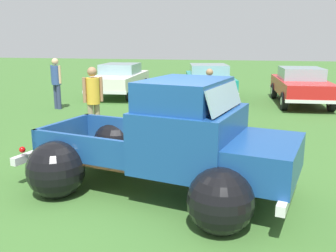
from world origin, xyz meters
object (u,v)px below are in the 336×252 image
Objects in this scene: show_car_2 at (301,84)px; lane_cone_1 at (140,135)px; spectator_0 at (209,92)px; spectator_1 at (56,80)px; vintage_pickup_truck at (175,150)px; spectator_2 at (93,97)px; show_car_1 at (209,79)px; show_car_0 at (120,78)px.

show_car_2 is 7.04× the size of lane_cone_1.
spectator_1 reaches higher than spectator_0.
spectator_1 is (-5.67, 6.72, 0.31)m from vintage_pickup_truck.
show_car_2 is 8.82m from spectator_2.
show_car_0 is at bearing -96.75° from show_car_1.
lane_cone_1 is at bearing 131.21° from vintage_pickup_truck.
spectator_0 is 0.89× the size of spectator_1.
show_car_2 is at bearing -82.14° from spectator_2.
show_car_2 is at bearing -91.47° from spectator_0.
vintage_pickup_truck reaches higher than lane_cone_1.
show_car_1 is at bearing -56.09° from spectator_2.
lane_cone_1 is at bearing 69.97° from spectator_1.
show_car_1 is 2.94× the size of spectator_0.
spectator_2 is (-2.24, -7.55, 0.28)m from show_car_1.
spectator_0 is at bearing -86.02° from spectator_2.
spectator_0 is 5.75m from spectator_1.
show_car_1 is at bearing 151.58° from spectator_1.
spectator_2 is (1.75, -7.24, 0.28)m from show_car_0.
spectator_1 is at bearing -63.80° from show_car_1.
spectator_2 reaches higher than show_car_1.
spectator_2 reaches higher than spectator_0.
vintage_pickup_truck is at bearing -8.55° from show_car_1.
show_car_2 is 2.39× the size of spectator_1.
vintage_pickup_truck is 2.68× the size of spectator_2.
show_car_0 is 7.45m from spectator_2.
spectator_1 is at bearing -20.53° from show_car_0.
spectator_1 is (-1.18, -3.64, 0.29)m from show_car_0.
spectator_0 is 3.55m from lane_cone_1.
show_car_0 is at bearing -173.77° from spectator_1.
vintage_pickup_truck is 5.72m from spectator_0.
show_car_1 is at bearing -109.40° from show_car_2.
spectator_2 is at bearing 63.39° from spectator_1.
show_car_0 is 7.75m from show_car_2.
spectator_1 reaches higher than spectator_2.
vintage_pickup_truck reaches higher than spectator_0.
show_car_1 is 2.62× the size of spectator_2.
show_car_2 is at bearing 84.82° from vintage_pickup_truck.
vintage_pickup_truck is 3.00× the size of spectator_0.
show_car_1 is 2.61× the size of spectator_1.
lane_cone_1 is (3.18, -7.89, -0.47)m from show_car_0.
spectator_1 reaches higher than show_car_2.
spectator_2 is (-5.96, -6.49, 0.28)m from show_car_2.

